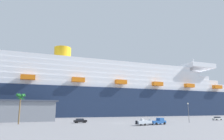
# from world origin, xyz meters

# --- Properties ---
(ground_plane) EXTENTS (600.00, 600.00, 0.00)m
(ground_plane) POSITION_xyz_m (0.00, 30.00, 0.00)
(ground_plane) COLOR gray
(cruise_ship) EXTENTS (299.45, 47.93, 55.31)m
(cruise_ship) POSITION_xyz_m (22.86, 74.56, 16.85)
(cruise_ship) COLOR #1E2D4C
(cruise_ship) RESTS_ON ground_plane
(pickup_truck) EXTENTS (5.92, 3.33, 2.20)m
(pickup_truck) POSITION_xyz_m (10.50, -10.27, 1.04)
(pickup_truck) COLOR #2659A5
(pickup_truck) RESTS_ON ground_plane
(small_boat_on_trailer) EXTENTS (7.52, 3.35, 2.15)m
(small_boat_on_trailer) POSITION_xyz_m (4.76, -11.71, 0.96)
(small_boat_on_trailer) COLOR #595960
(small_boat_on_trailer) RESTS_ON ground_plane
(palm_tree) EXTENTS (3.49, 3.40, 10.57)m
(palm_tree) POSITION_xyz_m (-34.53, 5.83, 8.66)
(palm_tree) COLOR brown
(palm_tree) RESTS_ON ground_plane
(street_lamp) EXTENTS (0.56, 0.56, 7.48)m
(street_lamp) POSITION_xyz_m (26.54, -5.50, 4.92)
(street_lamp) COLOR slate
(street_lamp) RESTS_ON ground_plane
(parked_car_black_coupe) EXTENTS (5.05, 2.73, 1.58)m
(parked_car_black_coupe) POSITION_xyz_m (-13.28, 6.28, 0.84)
(parked_car_black_coupe) COLOR black
(parked_car_black_coupe) RESTS_ON ground_plane
(parked_car_white_van) EXTENTS (4.61, 2.43, 1.58)m
(parked_car_white_van) POSITION_xyz_m (51.09, 5.56, 0.83)
(parked_car_white_van) COLOR white
(parked_car_white_van) RESTS_ON ground_plane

